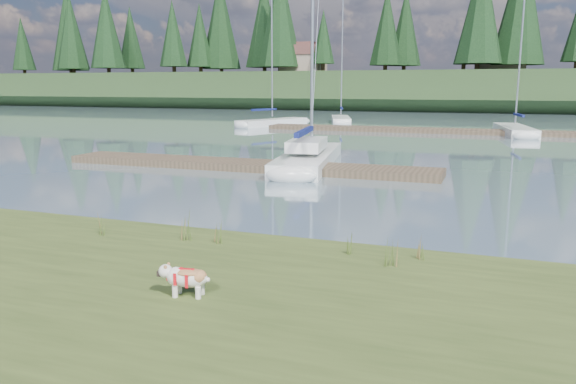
% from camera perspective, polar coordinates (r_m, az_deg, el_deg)
% --- Properties ---
extents(ground, '(200.00, 200.00, 0.00)m').
position_cam_1_polar(ground, '(42.47, 12.56, 5.96)').
color(ground, gray).
rests_on(ground, ground).
extents(bank, '(60.00, 9.00, 0.35)m').
position_cam_1_polar(bank, '(8.80, -21.88, -11.54)').
color(bank, '#415021').
rests_on(bank, ground).
extents(ridge, '(200.00, 20.00, 5.00)m').
position_cam_1_polar(ridge, '(85.15, 16.62, 9.77)').
color(ridge, '#203319').
rests_on(ridge, ground).
extents(bulldog, '(0.79, 0.40, 0.46)m').
position_cam_1_polar(bulldog, '(8.45, -10.27, -8.48)').
color(bulldog, silver).
rests_on(bulldog, bank).
extents(sailboat_main, '(3.48, 9.85, 13.83)m').
position_cam_1_polar(sailboat_main, '(24.89, 2.37, 3.92)').
color(sailboat_main, silver).
rests_on(sailboat_main, ground).
extents(dock_near, '(16.00, 2.00, 0.30)m').
position_cam_1_polar(dock_near, '(23.29, -4.44, 2.75)').
color(dock_near, '#4C3D2C').
rests_on(dock_near, ground).
extents(dock_far, '(26.00, 2.20, 0.30)m').
position_cam_1_polar(dock_far, '(42.24, 15.27, 6.02)').
color(dock_far, '#4C3D2C').
rests_on(dock_far, ground).
extents(sailboat_bg_0, '(4.59, 8.12, 11.77)m').
position_cam_1_polar(sailboat_bg_0, '(48.39, -1.01, 7.16)').
color(sailboat_bg_0, silver).
rests_on(sailboat_bg_0, ground).
extents(sailboat_bg_1, '(3.68, 7.77, 11.47)m').
position_cam_1_polar(sailboat_bg_1, '(52.15, 5.36, 7.39)').
color(sailboat_bg_1, silver).
rests_on(sailboat_bg_1, ground).
extents(sailboat_bg_3, '(3.06, 9.00, 12.89)m').
position_cam_1_polar(sailboat_bg_3, '(43.41, 21.85, 5.98)').
color(sailboat_bg_3, silver).
rests_on(sailboat_bg_3, ground).
extents(weed_0, '(0.17, 0.14, 0.66)m').
position_cam_1_polar(weed_0, '(11.41, -10.27, -3.45)').
color(weed_0, '#475B23').
rests_on(weed_0, bank).
extents(weed_1, '(0.17, 0.14, 0.48)m').
position_cam_1_polar(weed_1, '(11.08, -7.06, -4.20)').
color(weed_1, '#475B23').
rests_on(weed_1, bank).
extents(weed_2, '(0.17, 0.14, 0.62)m').
position_cam_1_polar(weed_2, '(9.77, 10.44, -6.00)').
color(weed_2, '#475B23').
rests_on(weed_2, bank).
extents(weed_3, '(0.17, 0.14, 0.50)m').
position_cam_1_polar(weed_3, '(12.26, -18.46, -3.18)').
color(weed_3, '#475B23').
rests_on(weed_3, bank).
extents(weed_4, '(0.17, 0.14, 0.48)m').
position_cam_1_polar(weed_4, '(10.36, 5.90, -5.24)').
color(weed_4, '#475B23').
rests_on(weed_4, bank).
extents(weed_5, '(0.17, 0.14, 0.51)m').
position_cam_1_polar(weed_5, '(10.29, 13.51, -5.52)').
color(weed_5, '#475B23').
rests_on(weed_5, bank).
extents(mud_lip, '(60.00, 0.50, 0.14)m').
position_cam_1_polar(mud_lip, '(12.25, -8.01, -5.10)').
color(mud_lip, '#33281C').
rests_on(mud_lip, ground).
extents(conifer_0, '(5.72, 5.72, 14.15)m').
position_cam_1_polar(conifer_0, '(99.97, -17.97, 15.61)').
color(conifer_0, '#382619').
rests_on(conifer_0, ridge).
extents(conifer_1, '(4.40, 4.40, 11.30)m').
position_cam_1_polar(conifer_1, '(95.00, -8.95, 15.45)').
color(conifer_1, '#382619').
rests_on(conifer_1, ridge).
extents(conifer_2, '(6.60, 6.60, 16.05)m').
position_cam_1_polar(conifer_2, '(86.22, -0.83, 17.57)').
color(conifer_2, '#382619').
rests_on(conifer_2, ridge).
extents(conifer_3, '(4.84, 4.84, 12.25)m').
position_cam_1_polar(conifer_3, '(85.81, 9.97, 16.24)').
color(conifer_3, '#382619').
rests_on(conifer_3, ridge).
extents(conifer_4, '(6.16, 6.16, 15.10)m').
position_cam_1_polar(conifer_4, '(78.61, 18.98, 17.34)').
color(conifer_4, '#382619').
rests_on(conifer_4, ridge).
extents(house_0, '(6.30, 5.30, 4.65)m').
position_cam_1_polar(house_0, '(86.58, 1.57, 13.40)').
color(house_0, gray).
rests_on(house_0, ridge).
extents(house_1, '(6.30, 5.30, 4.65)m').
position_cam_1_polar(house_1, '(83.06, 20.94, 12.82)').
color(house_1, gray).
rests_on(house_1, ridge).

